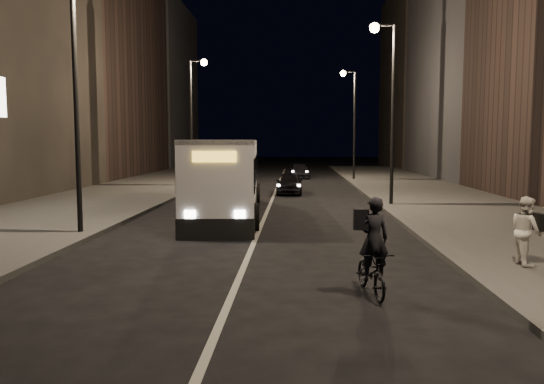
# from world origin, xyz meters

# --- Properties ---
(ground) EXTENTS (180.00, 180.00, 0.00)m
(ground) POSITION_xyz_m (0.00, 0.00, 0.00)
(ground) COLOR black
(ground) RESTS_ON ground
(sidewalk_right) EXTENTS (7.00, 70.00, 0.16)m
(sidewalk_right) POSITION_xyz_m (8.50, 14.00, 0.08)
(sidewalk_right) COLOR #3D3D3A
(sidewalk_right) RESTS_ON ground
(sidewalk_left) EXTENTS (7.00, 70.00, 0.16)m
(sidewalk_left) POSITION_xyz_m (-8.50, 14.00, 0.08)
(sidewalk_left) COLOR #3D3D3A
(sidewalk_left) RESTS_ON ground
(building_row_right) EXTENTS (8.00, 61.00, 21.00)m
(building_row_right) POSITION_xyz_m (16.00, 27.50, 10.50)
(building_row_right) COLOR black
(building_row_right) RESTS_ON ground
(building_row_left) EXTENTS (8.00, 61.00, 22.00)m
(building_row_left) POSITION_xyz_m (-16.00, 28.50, 11.00)
(building_row_left) COLOR black
(building_row_left) RESTS_ON ground
(streetlight_right_mid) EXTENTS (1.20, 0.44, 8.12)m
(streetlight_right_mid) POSITION_xyz_m (5.33, 12.00, 5.36)
(streetlight_right_mid) COLOR black
(streetlight_right_mid) RESTS_ON sidewalk_right
(streetlight_right_far) EXTENTS (1.20, 0.44, 8.12)m
(streetlight_right_far) POSITION_xyz_m (5.33, 28.00, 5.36)
(streetlight_right_far) COLOR black
(streetlight_right_far) RESTS_ON sidewalk_right
(streetlight_left_near) EXTENTS (1.20, 0.44, 8.12)m
(streetlight_left_near) POSITION_xyz_m (-5.33, 4.00, 5.36)
(streetlight_left_near) COLOR black
(streetlight_left_near) RESTS_ON sidewalk_left
(streetlight_left_far) EXTENTS (1.20, 0.44, 8.12)m
(streetlight_left_far) POSITION_xyz_m (-5.33, 22.00, 5.36)
(streetlight_left_far) COLOR black
(streetlight_left_far) RESTS_ON sidewalk_left
(city_bus) EXTENTS (3.26, 11.51, 3.07)m
(city_bus) POSITION_xyz_m (-1.60, 9.20, 1.67)
(city_bus) COLOR white
(city_bus) RESTS_ON ground
(cyclist_on_bicycle) EXTENTS (0.86, 1.78, 1.97)m
(cyclist_on_bicycle) POSITION_xyz_m (2.75, -2.07, 0.65)
(cyclist_on_bicycle) COLOR black
(cyclist_on_bicycle) RESTS_ON ground
(pedestrian_woman) EXTENTS (0.66, 0.82, 1.60)m
(pedestrian_woman) POSITION_xyz_m (6.57, 0.00, 0.96)
(pedestrian_woman) COLOR silver
(pedestrian_woman) RESTS_ON sidewalk_right
(car_near) EXTENTS (1.47, 3.63, 1.23)m
(car_near) POSITION_xyz_m (0.84, 18.07, 0.62)
(car_near) COLOR black
(car_near) RESTS_ON ground
(car_mid) EXTENTS (1.84, 4.56, 1.47)m
(car_mid) POSITION_xyz_m (-3.60, 29.47, 0.74)
(car_mid) COLOR #303032
(car_mid) RESTS_ON ground
(car_far) EXTENTS (1.80, 4.02, 1.15)m
(car_far) POSITION_xyz_m (1.52, 31.24, 0.57)
(car_far) COLOR black
(car_far) RESTS_ON ground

